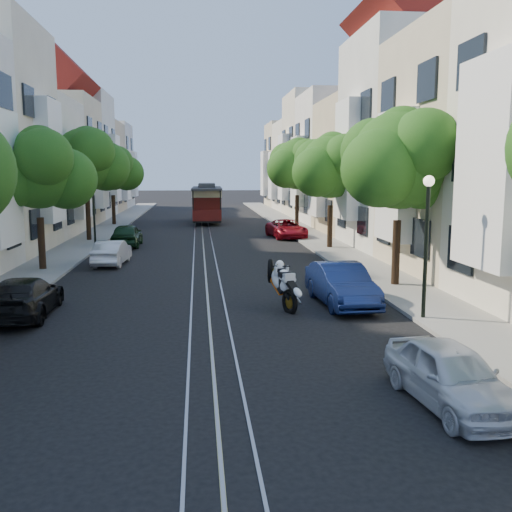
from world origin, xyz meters
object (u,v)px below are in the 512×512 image
object	(u,v)px
sportbike_rider	(282,282)
parked_car_w_mid	(112,252)
tree_w_d	(113,169)
lamp_west	(93,199)
tree_e_c	(332,168)
parked_car_w_far	(127,235)
parked_car_e_far	(287,229)
tree_e_b	(401,162)
tree_w_b	(39,171)
parked_car_e_mid	(341,285)
lamp_east	(427,225)
cable_car	(207,201)
parked_car_e_near	(451,375)
tree_e_d	(298,165)
parked_car_w_near	(24,297)
tree_w_c	(87,161)

from	to	relation	value
sportbike_rider	parked_car_w_mid	bearing A→B (deg)	103.88
tree_w_d	sportbike_rider	world-z (taller)	tree_w_d
lamp_west	parked_car_w_mid	xyz separation A→B (m)	(1.90, -6.42, -2.26)
tree_e_c	parked_car_w_far	size ratio (longest dim) A/B	1.62
lamp_west	parked_car_w_far	xyz separation A→B (m)	(1.80, 0.27, -2.16)
tree_w_d	parked_car_e_far	bearing A→B (deg)	-38.69
tree_e_b	tree_w_b	size ratio (longest dim) A/B	1.07
tree_w_b	parked_car_e_mid	size ratio (longest dim) A/B	1.50
lamp_east	lamp_west	xyz separation A→B (m)	(-12.60, 18.00, 0.00)
tree_w_d	lamp_east	size ratio (longest dim) A/B	1.57
tree_w_d	parked_car_w_mid	xyz separation A→B (m)	(2.74, -20.40, -4.01)
tree_w_d	parked_car_e_far	xyz separation A→B (m)	(12.74, -10.20, -3.99)
lamp_west	parked_car_w_far	distance (m)	2.82
cable_car	tree_e_c	bearing A→B (deg)	-68.60
tree_w_b	parked_car_e_near	world-z (taller)	tree_w_b
tree_w_b	sportbike_rider	size ratio (longest dim) A/B	3.03
tree_e_d	lamp_east	xyz separation A→B (m)	(-0.96, -26.98, -2.02)
parked_car_w_near	parked_car_w_mid	distance (m)	9.91
tree_e_c	cable_car	distance (m)	19.71
tree_e_d	parked_car_w_far	xyz separation A→B (m)	(-11.76, -8.70, -4.18)
tree_e_b	tree_w_b	distance (m)	15.25
parked_car_e_near	lamp_east	bearing A→B (deg)	66.83
cable_car	lamp_east	bearing A→B (deg)	-79.27
tree_w_b	parked_car_e_mid	world-z (taller)	tree_w_b
tree_w_d	parked_car_w_far	distance (m)	14.49
tree_e_d	parked_car_w_far	bearing A→B (deg)	-143.50
lamp_east	parked_car_w_mid	size ratio (longest dim) A/B	1.17
cable_car	sportbike_rider	bearing A→B (deg)	-85.60
tree_e_d	lamp_west	size ratio (longest dim) A/B	1.65
lamp_west	sportbike_rider	distance (m)	18.39
tree_e_d	parked_car_w_near	bearing A→B (deg)	-117.01
parked_car_e_mid	parked_car_e_far	world-z (taller)	parked_car_e_mid
cable_car	tree_w_c	bearing A→B (deg)	-118.73
tree_w_c	lamp_west	world-z (taller)	tree_w_c
tree_w_d	lamp_west	distance (m)	14.11
tree_e_c	lamp_east	distance (m)	16.10
tree_e_b	parked_car_e_far	size ratio (longest dim) A/B	1.51
tree_e_d	tree_w_d	distance (m)	15.25
parked_car_w_far	tree_e_b	bearing A→B (deg)	131.30
parked_car_e_mid	parked_car_e_far	distance (m)	19.52
parked_car_w_far	parked_car_w_near	bearing A→B (deg)	86.00
tree_e_b	parked_car_e_far	distance (m)	17.38
tree_w_c	parked_car_e_mid	distance (m)	22.40
tree_w_b	lamp_west	bearing A→B (deg)	84.03
parked_car_w_near	parked_car_w_far	distance (m)	16.57
tree_e_c	lamp_west	xyz separation A→B (m)	(-13.56, 2.02, -1.75)
lamp_east	parked_car_w_mid	distance (m)	15.93
lamp_east	parked_car_e_far	xyz separation A→B (m)	(-0.70, 21.77, -2.23)
tree_e_b	parked_car_w_near	xyz separation A→B (m)	(-12.86, -3.23, -4.12)
lamp_east	parked_car_w_mid	bearing A→B (deg)	132.74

